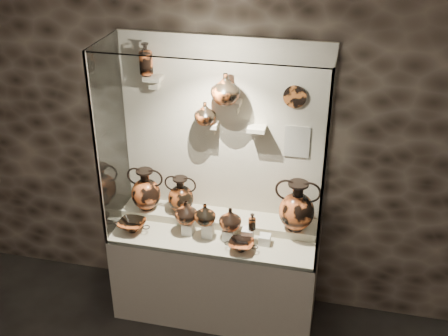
# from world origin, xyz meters

# --- Properties ---
(wall_back) EXTENTS (5.00, 0.02, 3.20)m
(wall_back) POSITION_xyz_m (0.00, 2.50, 1.60)
(wall_back) COLOR black
(wall_back) RESTS_ON ground
(plinth) EXTENTS (1.70, 0.60, 0.80)m
(plinth) POSITION_xyz_m (0.00, 2.18, 0.40)
(plinth) COLOR #C2B69C
(plinth) RESTS_ON floor
(front_tier) EXTENTS (1.68, 0.58, 0.03)m
(front_tier) POSITION_xyz_m (0.00, 2.18, 0.82)
(front_tier) COLOR #C1B495
(front_tier) RESTS_ON plinth
(rear_tier) EXTENTS (1.70, 0.25, 0.10)m
(rear_tier) POSITION_xyz_m (0.00, 2.35, 0.85)
(rear_tier) COLOR #C1B495
(rear_tier) RESTS_ON plinth
(back_panel) EXTENTS (1.70, 0.03, 1.60)m
(back_panel) POSITION_xyz_m (0.00, 2.50, 1.60)
(back_panel) COLOR #C2B69C
(back_panel) RESTS_ON plinth
(glass_front) EXTENTS (1.70, 0.01, 1.60)m
(glass_front) POSITION_xyz_m (0.00, 1.88, 1.60)
(glass_front) COLOR white
(glass_front) RESTS_ON plinth
(glass_left) EXTENTS (0.01, 0.60, 1.60)m
(glass_left) POSITION_xyz_m (-0.85, 2.18, 1.60)
(glass_left) COLOR white
(glass_left) RESTS_ON plinth
(glass_right) EXTENTS (0.01, 0.60, 1.60)m
(glass_right) POSITION_xyz_m (0.85, 2.18, 1.60)
(glass_right) COLOR white
(glass_right) RESTS_ON plinth
(glass_top) EXTENTS (1.70, 0.60, 0.01)m
(glass_top) POSITION_xyz_m (0.00, 2.18, 2.40)
(glass_top) COLOR white
(glass_top) RESTS_ON back_panel
(frame_post_left) EXTENTS (0.02, 0.02, 1.60)m
(frame_post_left) POSITION_xyz_m (-0.84, 1.89, 1.60)
(frame_post_left) COLOR gray
(frame_post_left) RESTS_ON plinth
(frame_post_right) EXTENTS (0.02, 0.02, 1.60)m
(frame_post_right) POSITION_xyz_m (0.84, 1.89, 1.60)
(frame_post_right) COLOR gray
(frame_post_right) RESTS_ON plinth
(pedestal_a) EXTENTS (0.09, 0.09, 0.10)m
(pedestal_a) POSITION_xyz_m (-0.22, 2.13, 0.88)
(pedestal_a) COLOR silver
(pedestal_a) RESTS_ON front_tier
(pedestal_b) EXTENTS (0.09, 0.09, 0.13)m
(pedestal_b) POSITION_xyz_m (-0.05, 2.13, 0.90)
(pedestal_b) COLOR silver
(pedestal_b) RESTS_ON front_tier
(pedestal_c) EXTENTS (0.09, 0.09, 0.09)m
(pedestal_c) POSITION_xyz_m (0.12, 2.13, 0.88)
(pedestal_c) COLOR silver
(pedestal_c) RESTS_ON front_tier
(pedestal_d) EXTENTS (0.09, 0.09, 0.12)m
(pedestal_d) POSITION_xyz_m (0.28, 2.13, 0.89)
(pedestal_d) COLOR silver
(pedestal_d) RESTS_ON front_tier
(pedestal_e) EXTENTS (0.09, 0.09, 0.08)m
(pedestal_e) POSITION_xyz_m (0.42, 2.13, 0.87)
(pedestal_e) COLOR silver
(pedestal_e) RESTS_ON front_tier
(bracket_ul) EXTENTS (0.14, 0.12, 0.04)m
(bracket_ul) POSITION_xyz_m (-0.55, 2.42, 2.05)
(bracket_ul) COLOR #C2B69C
(bracket_ul) RESTS_ON back_panel
(bracket_ca) EXTENTS (0.14, 0.12, 0.04)m
(bracket_ca) POSITION_xyz_m (-0.10, 2.42, 1.70)
(bracket_ca) COLOR #C2B69C
(bracket_ca) RESTS_ON back_panel
(bracket_cb) EXTENTS (0.10, 0.12, 0.04)m
(bracket_cb) POSITION_xyz_m (0.10, 2.42, 1.90)
(bracket_cb) COLOR #C2B69C
(bracket_cb) RESTS_ON back_panel
(bracket_cc) EXTENTS (0.14, 0.12, 0.04)m
(bracket_cc) POSITION_xyz_m (0.28, 2.42, 1.70)
(bracket_cc) COLOR #C2B69C
(bracket_cc) RESTS_ON back_panel
(amphora_left) EXTENTS (0.38, 0.38, 0.38)m
(amphora_left) POSITION_xyz_m (-0.64, 2.32, 1.09)
(amphora_left) COLOR #C95826
(amphora_left) RESTS_ON rear_tier
(amphora_mid) EXTENTS (0.26, 0.26, 0.33)m
(amphora_mid) POSITION_xyz_m (-0.34, 2.34, 1.06)
(amphora_mid) COLOR #AE4C1E
(amphora_mid) RESTS_ON rear_tier
(amphora_right) EXTENTS (0.45, 0.45, 0.43)m
(amphora_right) POSITION_xyz_m (0.64, 2.30, 1.12)
(amphora_right) COLOR #C95826
(amphora_right) RESTS_ON rear_tier
(jug_a) EXTENTS (0.20, 0.20, 0.20)m
(jug_a) POSITION_xyz_m (-0.24, 2.15, 1.03)
(jug_a) COLOR #C95826
(jug_a) RESTS_ON pedestal_a
(jug_b) EXTENTS (0.20, 0.20, 0.18)m
(jug_b) POSITION_xyz_m (-0.07, 2.11, 1.05)
(jug_b) COLOR #AE4C1E
(jug_b) RESTS_ON pedestal_b
(jug_c) EXTENTS (0.19, 0.19, 0.19)m
(jug_c) POSITION_xyz_m (0.13, 2.14, 1.02)
(jug_c) COLOR #C95826
(jug_c) RESTS_ON pedestal_c
(lekythos_small) EXTENTS (0.09, 0.09, 0.17)m
(lekythos_small) POSITION_xyz_m (0.31, 2.13, 1.03)
(lekythos_small) COLOR #AE4C1E
(lekythos_small) RESTS_ON pedestal_d
(kylix_left) EXTENTS (0.36, 0.34, 0.12)m
(kylix_left) POSITION_xyz_m (-0.68, 2.06, 0.89)
(kylix_left) COLOR #AE4C1E
(kylix_left) RESTS_ON front_tier
(kylix_right) EXTENTS (0.27, 0.24, 0.10)m
(kylix_right) POSITION_xyz_m (0.25, 2.00, 0.88)
(kylix_right) COLOR #C95826
(kylix_right) RESTS_ON front_tier
(lekythos_tall) EXTENTS (0.15, 0.15, 0.29)m
(lekythos_tall) POSITION_xyz_m (-0.60, 2.41, 2.21)
(lekythos_tall) COLOR #C95826
(lekythos_tall) RESTS_ON bracket_ul
(ovoid_vase_a) EXTENTS (0.23, 0.23, 0.18)m
(ovoid_vase_a) POSITION_xyz_m (-0.13, 2.38, 1.81)
(ovoid_vase_a) COLOR #AE4C1E
(ovoid_vase_a) RESTS_ON bracket_ca
(ovoid_vase_b) EXTENTS (0.28, 0.28, 0.23)m
(ovoid_vase_b) POSITION_xyz_m (0.04, 2.36, 2.03)
(ovoid_vase_b) COLOR #AE4C1E
(ovoid_vase_b) RESTS_ON bracket_cb
(wall_plate) EXTENTS (0.18, 0.02, 0.18)m
(wall_plate) POSITION_xyz_m (0.56, 2.47, 1.97)
(wall_plate) COLOR #B55A23
(wall_plate) RESTS_ON back_panel
(info_placard) EXTENTS (0.20, 0.01, 0.27)m
(info_placard) POSITION_xyz_m (0.60, 2.47, 1.60)
(info_placard) COLOR beige
(info_placard) RESTS_ON back_panel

